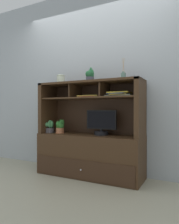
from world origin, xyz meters
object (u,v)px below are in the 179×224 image
Objects in this scene: media_console at (90,146)px; magazine_stack_left at (119,94)px; tv_monitor at (101,124)px; potted_succulent at (90,76)px; potted_orchid at (60,127)px; magazine_stack_centre at (90,96)px; ceramic_vase at (61,79)px; potted_fern at (50,127)px; diffuser_bottle at (123,76)px.

media_console reaches higher than magazine_stack_left.
potted_succulent reaches higher than tv_monitor.
magazine_stack_centre reaches higher than potted_orchid.
media_console is at bearing 0.88° from ceramic_vase.
potted_orchid is at bearing -1.99° from potted_fern.
magazine_stack_left is 2.77× the size of ceramic_vase.
magazine_stack_left reaches higher than tv_monitor.
magazine_stack_centre is at bearing 0.15° from ceramic_vase.
tv_monitor reaches higher than potted_fern.
magazine_stack_left is at bearing 0.94° from potted_orchid.
diffuser_bottle reaches higher than magazine_stack_left.
diffuser_bottle is (0.49, 0.02, 0.95)m from media_console.
tv_monitor is at bearing 0.89° from ceramic_vase.
potted_fern is 1.35m from diffuser_bottle.
media_console is 11.28× the size of ceramic_vase.
diffuser_bottle is 2.15× the size of ceramic_vase.
magazine_stack_left is (0.45, -0.04, 0.71)m from media_console.
magazine_stack_left is at bearing 0.41° from potted_fern.
potted_succulent is at bearing 4.85° from potted_fern.
magazine_stack_centre is (0.01, -0.01, 0.69)m from media_console.
magazine_stack_centre is at bearing 5.67° from potted_orchid.
tv_monitor is 2.31× the size of potted_fern.
diffuser_bottle is 1.35× the size of potted_succulent.
media_console is 0.36m from tv_monitor.
magazine_stack_centre is (0.68, 0.04, 0.45)m from potted_fern.
magazine_stack_centre is at bearing 3.42° from potted_fern.
potted_succulent is (-0.49, -0.01, 0.04)m from diffuser_bottle.
ceramic_vase is (-0.48, -0.02, -0.02)m from potted_succulent.
magazine_stack_left is 0.97m from ceramic_vase.
magazine_stack_left is at bearing -123.56° from diffuser_bottle.
tv_monitor reaches higher than potted_orchid.
media_console is 0.98m from potted_succulent.
diffuser_bottle reaches higher than potted_fern.
diffuser_bottle is at bearing 2.58° from magazine_stack_centre.
diffuser_bottle is (0.04, 0.05, 0.24)m from magazine_stack_left.
potted_fern is at bearing -176.93° from diffuser_bottle.
magazine_stack_left is (1.12, 0.01, 0.47)m from potted_fern.
potted_succulent is 0.49m from ceramic_vase.
ceramic_vase is at bearing 178.10° from magazine_stack_left.
diffuser_bottle is (0.31, 0.01, 0.64)m from tv_monitor.
potted_orchid is 0.65m from magazine_stack_centre.
ceramic_vase is (-0.66, -0.01, 0.66)m from tv_monitor.
magazine_stack_centre is at bearing -50.88° from potted_succulent.
magazine_stack_left is 0.53m from potted_succulent.
tv_monitor is at bearing -2.22° from potted_succulent.
potted_succulent reaches higher than potted_fern.
potted_succulent is (-0.01, 0.02, 0.29)m from magazine_stack_centre.
diffuser_bottle is (0.47, 0.02, 0.25)m from magazine_stack_centre.
potted_fern is 0.61× the size of magazine_stack_centre.
ceramic_vase is at bearing 12.35° from potted_fern.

